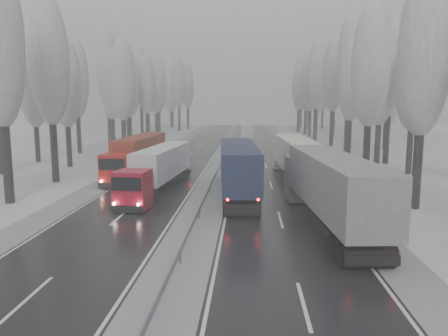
# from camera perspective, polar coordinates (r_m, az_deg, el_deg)

# --- Properties ---
(ground) EXTENTS (260.00, 260.00, 0.00)m
(ground) POSITION_cam_1_polar(r_m,az_deg,el_deg) (17.39, -7.89, -16.97)
(ground) COLOR white
(ground) RESTS_ON ground
(carriageway_right) EXTENTS (7.50, 200.00, 0.03)m
(carriageway_right) POSITION_cam_1_polar(r_m,az_deg,el_deg) (46.04, 5.77, -0.80)
(carriageway_right) COLOR black
(carriageway_right) RESTS_ON ground
(carriageway_left) EXTENTS (7.50, 200.00, 0.03)m
(carriageway_left) POSITION_cam_1_polar(r_m,az_deg,el_deg) (46.75, -7.19, -0.68)
(carriageway_left) COLOR black
(carriageway_left) RESTS_ON ground
(median_slush) EXTENTS (3.00, 200.00, 0.04)m
(median_slush) POSITION_cam_1_polar(r_m,az_deg,el_deg) (46.10, -0.76, -0.74)
(median_slush) COLOR gray
(median_slush) RESTS_ON ground
(shoulder_right) EXTENTS (2.40, 200.00, 0.04)m
(shoulder_right) POSITION_cam_1_polar(r_m,az_deg,el_deg) (46.53, 11.87, -0.84)
(shoulder_right) COLOR gray
(shoulder_right) RESTS_ON ground
(shoulder_left) EXTENTS (2.40, 200.00, 0.04)m
(shoulder_left) POSITION_cam_1_polar(r_m,az_deg,el_deg) (47.89, -13.03, -0.61)
(shoulder_left) COLOR gray
(shoulder_left) RESTS_ON ground
(median_guardrail) EXTENTS (0.12, 200.00, 0.76)m
(median_guardrail) POSITION_cam_1_polar(r_m,az_deg,el_deg) (45.99, -0.76, -0.03)
(median_guardrail) COLOR slate
(median_guardrail) RESTS_ON ground
(tree_16) EXTENTS (3.60, 3.60, 16.53)m
(tree_16) POSITION_cam_1_polar(r_m,az_deg,el_deg) (33.40, 24.74, 13.29)
(tree_16) COLOR black
(tree_16) RESTS_ON ground
(tree_18) EXTENTS (3.60, 3.60, 16.58)m
(tree_18) POSITION_cam_1_polar(r_m,az_deg,el_deg) (44.03, 18.58, 12.33)
(tree_18) COLOR black
(tree_18) RESTS_ON ground
(tree_19) EXTENTS (3.60, 3.60, 14.57)m
(tree_19) POSITION_cam_1_polar(r_m,az_deg,el_deg) (49.43, 23.54, 10.12)
(tree_19) COLOR black
(tree_19) RESTS_ON ground
(tree_20) EXTENTS (3.60, 3.60, 15.71)m
(tree_20) POSITION_cam_1_polar(r_m,az_deg,el_deg) (52.73, 19.81, 10.97)
(tree_20) COLOR black
(tree_20) RESTS_ON ground
(tree_21) EXTENTS (3.60, 3.60, 18.62)m
(tree_21) POSITION_cam_1_polar(r_m,az_deg,el_deg) (57.31, 20.94, 12.54)
(tree_21) COLOR black
(tree_21) RESTS_ON ground
(tree_22) EXTENTS (3.60, 3.60, 15.86)m
(tree_22) POSITION_cam_1_polar(r_m,az_deg,el_deg) (62.60, 16.29, 10.76)
(tree_22) COLOR black
(tree_22) RESTS_ON ground
(tree_23) EXTENTS (3.60, 3.60, 13.55)m
(tree_23) POSITION_cam_1_polar(r_m,az_deg,el_deg) (68.05, 20.70, 9.11)
(tree_23) COLOR black
(tree_23) RESTS_ON ground
(tree_24) EXTENTS (3.60, 3.60, 20.49)m
(tree_24) POSITION_cam_1_polar(r_m,az_deg,el_deg) (68.26, 16.09, 13.04)
(tree_24) COLOR black
(tree_24) RESTS_ON ground
(tree_25) EXTENTS (3.60, 3.60, 19.44)m
(tree_25) POSITION_cam_1_polar(r_m,az_deg,el_deg) (73.84, 20.72, 11.94)
(tree_25) COLOR black
(tree_25) RESTS_ON ground
(tree_26) EXTENTS (3.60, 3.60, 18.78)m
(tree_26) POSITION_cam_1_polar(r_m,az_deg,el_deg) (78.14, 14.12, 11.71)
(tree_26) COLOR black
(tree_26) RESTS_ON ground
(tree_27) EXTENTS (3.60, 3.60, 17.62)m
(tree_27) POSITION_cam_1_polar(r_m,az_deg,el_deg) (83.58, 18.49, 10.80)
(tree_27) COLOR black
(tree_27) RESTS_ON ground
(tree_28) EXTENTS (3.60, 3.60, 19.62)m
(tree_28) POSITION_cam_1_polar(r_m,az_deg,el_deg) (88.48, 12.02, 11.73)
(tree_28) COLOR black
(tree_28) RESTS_ON ground
(tree_29) EXTENTS (3.60, 3.60, 18.11)m
(tree_29) POSITION_cam_1_polar(r_m,az_deg,el_deg) (93.72, 16.16, 10.80)
(tree_29) COLOR black
(tree_29) RESTS_ON ground
(tree_30) EXTENTS (3.60, 3.60, 17.86)m
(tree_30) POSITION_cam_1_polar(r_m,az_deg,el_deg) (98.09, 11.25, 10.77)
(tree_30) COLOR black
(tree_30) RESTS_ON ground
(tree_31) EXTENTS (3.60, 3.60, 18.58)m
(tree_31) POSITION_cam_1_polar(r_m,az_deg,el_deg) (103.02, 14.27, 10.81)
(tree_31) COLOR black
(tree_31) RESTS_ON ground
(tree_32) EXTENTS (3.60, 3.60, 17.33)m
(tree_32) POSITION_cam_1_polar(r_m,az_deg,el_deg) (105.53, 10.71, 10.43)
(tree_32) COLOR black
(tree_32) RESTS_ON ground
(tree_33) EXTENTS (3.60, 3.60, 14.33)m
(tree_33) POSITION_cam_1_polar(r_m,az_deg,el_deg) (109.87, 12.06, 9.31)
(tree_33) COLOR black
(tree_33) RESTS_ON ground
(tree_34) EXTENTS (3.60, 3.60, 17.63)m
(tree_34) POSITION_cam_1_polar(r_m,az_deg,el_deg) (112.47, 9.78, 10.43)
(tree_34) COLOR black
(tree_34) RESTS_ON ground
(tree_35) EXTENTS (3.60, 3.60, 18.25)m
(tree_35) POSITION_cam_1_polar(r_m,az_deg,el_deg) (117.81, 14.09, 10.40)
(tree_35) COLOR black
(tree_35) RESTS_ON ground
(tree_36) EXTENTS (3.60, 3.60, 20.23)m
(tree_36) POSITION_cam_1_polar(r_m,az_deg,el_deg) (122.46, 9.89, 11.04)
(tree_36) COLOR black
(tree_36) RESTS_ON ground
(tree_37) EXTENTS (3.60, 3.60, 16.37)m
(tree_37) POSITION_cam_1_polar(r_m,az_deg,el_deg) (127.30, 12.82, 9.75)
(tree_37) COLOR black
(tree_37) RESTS_ON ground
(tree_38) EXTENTS (3.60, 3.60, 17.97)m
(tree_38) POSITION_cam_1_polar(r_m,az_deg,el_deg) (133.09, 10.08, 10.21)
(tree_38) COLOR black
(tree_38) RESTS_ON ground
(tree_39) EXTENTS (3.60, 3.60, 16.19)m
(tree_39) POSITION_cam_1_polar(r_m,az_deg,el_deg) (137.38, 11.05, 9.65)
(tree_39) COLOR black
(tree_39) RESTS_ON ground
(tree_58) EXTENTS (3.60, 3.60, 17.21)m
(tree_58) POSITION_cam_1_polar(r_m,az_deg,el_deg) (44.08, -21.87, 12.69)
(tree_58) COLOR black
(tree_58) RESTS_ON ground
(tree_60) EXTENTS (3.60, 3.60, 14.84)m
(tree_60) POSITION_cam_1_polar(r_m,az_deg,el_deg) (53.85, -19.98, 10.31)
(tree_60) COLOR black
(tree_60) RESTS_ON ground
(tree_61) EXTENTS (3.60, 3.60, 13.95)m
(tree_61) POSITION_cam_1_polar(r_m,az_deg,el_deg) (59.87, -23.59, 9.34)
(tree_61) COLOR black
(tree_61) RESTS_ON ground
(tree_62) EXTENTS (3.60, 3.60, 16.04)m
(tree_62) POSITION_cam_1_polar(r_m,az_deg,el_deg) (61.60, -13.16, 11.03)
(tree_62) COLOR black
(tree_62) RESTS_ON ground
(tree_63) EXTENTS (3.60, 3.60, 16.88)m
(tree_63) POSITION_cam_1_polar(r_m,az_deg,el_deg) (67.97, -18.74, 11.00)
(tree_63) COLOR black
(tree_63) RESTS_ON ground
(tree_64) EXTENTS (3.60, 3.60, 15.42)m
(tree_64) POSITION_cam_1_polar(r_m,az_deg,el_deg) (71.43, -14.49, 10.29)
(tree_64) COLOR black
(tree_64) RESTS_ON ground
(tree_65) EXTENTS (3.60, 3.60, 19.48)m
(tree_65) POSITION_cam_1_polar(r_m,az_deg,el_deg) (75.91, -14.95, 12.11)
(tree_65) COLOR black
(tree_65) RESTS_ON ground
(tree_66) EXTENTS (3.60, 3.60, 15.23)m
(tree_66) POSITION_cam_1_polar(r_m,az_deg,el_deg) (80.63, -12.32, 10.05)
(tree_66) COLOR black
(tree_66) RESTS_ON ground
(tree_67) EXTENTS (3.60, 3.60, 17.09)m
(tree_67) POSITION_cam_1_polar(r_m,az_deg,el_deg) (84.90, -12.53, 10.76)
(tree_67) COLOR black
(tree_67) RESTS_ON ground
(tree_68) EXTENTS (3.60, 3.60, 16.65)m
(tree_68) POSITION_cam_1_polar(r_m,az_deg,el_deg) (86.83, -10.11, 10.59)
(tree_68) COLOR black
(tree_68) RESTS_ON ground
(tree_69) EXTENTS (3.60, 3.60, 19.35)m
(tree_69) POSITION_cam_1_polar(r_m,az_deg,el_deg) (91.98, -12.56, 11.47)
(tree_69) COLOR black
(tree_69) RESTS_ON ground
(tree_70) EXTENTS (3.60, 3.60, 17.09)m
(tree_70) POSITION_cam_1_polar(r_m,az_deg,el_deg) (96.62, -8.58, 10.58)
(tree_70) COLOR black
(tree_70) RESTS_ON ground
(tree_71) EXTENTS (3.60, 3.60, 19.61)m
(tree_71) POSITION_cam_1_polar(r_m,az_deg,el_deg) (101.64, -10.82, 11.32)
(tree_71) COLOR black
(tree_71) RESTS_ON ground
(tree_72) EXTENTS (3.60, 3.60, 15.11)m
(tree_72) POSITION_cam_1_polar(r_m,az_deg,el_deg) (106.26, -8.93, 9.70)
(tree_72) COLOR black
(tree_72) RESTS_ON ground
(tree_73) EXTENTS (3.60, 3.60, 17.22)m
(tree_73) POSITION_cam_1_polar(r_m,az_deg,el_deg) (110.83, -9.99, 10.32)
(tree_73) COLOR black
(tree_73) RESTS_ON ground
(tree_74) EXTENTS (3.60, 3.60, 19.68)m
(tree_74) POSITION_cam_1_polar(r_m,az_deg,el_deg) (116.27, -5.94, 11.08)
(tree_74) COLOR black
(tree_74) RESTS_ON ground
(tree_75) EXTENTS (3.60, 3.60, 18.60)m
(tree_75) POSITION_cam_1_polar(r_m,az_deg,el_deg) (121.90, -9.94, 10.56)
(tree_75) COLOR black
(tree_75) RESTS_ON ground
(tree_76) EXTENTS (3.60, 3.60, 18.55)m
(tree_76) POSITION_cam_1_polar(r_m,az_deg,el_deg) (125.37, -4.77, 10.58)
(tree_76) COLOR black
(tree_76) RESTS_ON ground
(tree_77) EXTENTS (3.60, 3.60, 14.32)m
(tree_77) POSITION_cam_1_polar(r_m,az_deg,el_deg) (130.13, -6.99, 9.29)
(tree_77) COLOR black
(tree_77) RESTS_ON ground
(tree_78) EXTENTS (3.60, 3.60, 19.55)m
(tree_78) POSITION_cam_1_polar(r_m,az_deg,el_deg) (132.42, -5.91, 10.73)
(tree_78) COLOR black
(tree_78) RESTS_ON ground
(tree_79) EXTENTS (3.60, 3.60, 17.07)m
(tree_79) POSITION_cam_1_polar(r_m,az_deg,el_deg) (136.77, -6.79, 9.99)
(tree_79) COLOR black
(tree_79) RESTS_ON ground
(truck_grey_tarp) EXTENTS (4.08, 17.29, 4.40)m
(truck_grey_tarp) POSITION_cam_1_polar(r_m,az_deg,el_deg) (27.19, 13.47, -2.06)
(truck_grey_tarp) COLOR #545559
(truck_grey_tarp) RESTS_ON ground
(truck_blue_box) EXTENTS (3.68, 16.52, 4.21)m
(truck_blue_box) POSITION_cam_1_polar(r_m,az_deg,el_deg) (35.12, 1.79, 0.35)
(truck_blue_box) COLOR navy
(truck_blue_box) RESTS_ON ground
(truck_cream_box) EXTENTS (3.34, 16.12, 4.11)m
(truck_cream_box) POSITION_cam_1_polar(r_m,az_deg,el_deg) (43.09, 9.04, 1.69)
(truck_cream_box) COLOR #B8AFA3
(truck_cream_box) RESTS_ON ground
(box_truck_distant) EXTENTS (3.11, 7.86, 2.86)m
(box_truck_distant) POSITION_cam_1_polar(r_m,az_deg,el_deg) (90.78, 2.82, 4.75)
(box_truck_distant) COLOR #ACAEB3
(box_truck_distant) RESTS_ON ground
(truck_red_white) EXTENTS (3.37, 14.36, 3.65)m
(truck_red_white) POSITION_cam_1_polar(r_m,az_deg,el_deg) (37.19, -8.41, 0.22)
(truck_red_white) COLOR #A0081E
(truck_red_white) RESTS_ON ground
(truck_red_red) EXTENTS (2.92, 15.47, 3.95)m
(truck_red_red) POSITION_cam_1_polar(r_m,az_deg,el_deg) (45.74, -11.19, 1.91)
(truck_red_red) COLOR #B5100A
(truck_red_red) RESTS_ON ground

